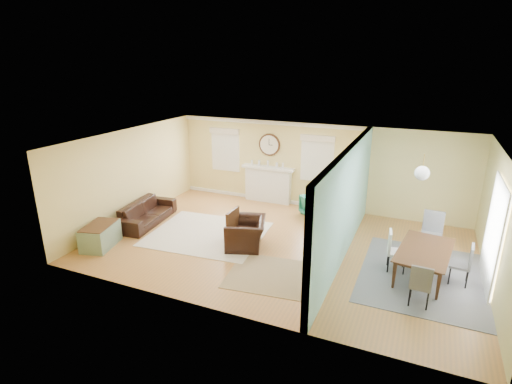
# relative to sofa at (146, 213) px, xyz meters

# --- Properties ---
(floor) EXTENTS (9.00, 9.00, 0.00)m
(floor) POSITION_rel_sofa_xyz_m (3.97, 0.13, -0.30)
(floor) COLOR #A7713E
(floor) RESTS_ON ground
(wall_back) EXTENTS (9.00, 0.02, 2.60)m
(wall_back) POSITION_rel_sofa_xyz_m (3.97, 3.13, 1.00)
(wall_back) COLOR #EDD57E
(wall_back) RESTS_ON ground
(wall_front) EXTENTS (9.00, 0.02, 2.60)m
(wall_front) POSITION_rel_sofa_xyz_m (3.97, -2.87, 1.00)
(wall_front) COLOR #EDD57E
(wall_front) RESTS_ON ground
(wall_left) EXTENTS (0.02, 6.00, 2.60)m
(wall_left) POSITION_rel_sofa_xyz_m (-0.53, 0.13, 1.00)
(wall_left) COLOR #EDD57E
(wall_left) RESTS_ON ground
(wall_right) EXTENTS (0.02, 6.00, 2.60)m
(wall_right) POSITION_rel_sofa_xyz_m (8.47, 0.13, 1.00)
(wall_right) COLOR #EDD57E
(wall_right) RESTS_ON ground
(ceiling) EXTENTS (9.00, 6.00, 0.02)m
(ceiling) POSITION_rel_sofa_xyz_m (3.97, 0.13, 2.30)
(ceiling) COLOR white
(ceiling) RESTS_ON wall_back
(partition) EXTENTS (0.17, 6.00, 2.60)m
(partition) POSITION_rel_sofa_xyz_m (5.48, 0.41, 1.05)
(partition) COLOR #EDD57E
(partition) RESTS_ON ground
(fireplace) EXTENTS (1.70, 0.30, 1.17)m
(fireplace) POSITION_rel_sofa_xyz_m (2.47, 3.01, 0.29)
(fireplace) COLOR white
(fireplace) RESTS_ON ground
(wall_clock) EXTENTS (0.70, 0.07, 0.70)m
(wall_clock) POSITION_rel_sofa_xyz_m (2.47, 3.10, 1.55)
(wall_clock) COLOR #4F331F
(wall_clock) RESTS_ON wall_back
(window_left) EXTENTS (1.05, 0.13, 1.42)m
(window_left) POSITION_rel_sofa_xyz_m (0.92, 3.09, 1.36)
(window_left) COLOR white
(window_left) RESTS_ON wall_back
(window_right) EXTENTS (1.05, 0.13, 1.42)m
(window_right) POSITION_rel_sofa_xyz_m (4.02, 3.09, 1.36)
(window_right) COLOR white
(window_right) RESTS_ON wall_back
(french_doors) EXTENTS (0.06, 1.70, 2.20)m
(french_doors) POSITION_rel_sofa_xyz_m (8.43, 0.13, 0.80)
(french_doors) COLOR white
(french_doors) RESTS_ON ground
(pendant) EXTENTS (0.30, 0.30, 0.55)m
(pendant) POSITION_rel_sofa_xyz_m (6.97, 0.13, 1.90)
(pendant) COLOR gold
(pendant) RESTS_ON ceiling
(rug_cream) EXTENTS (3.10, 2.74, 0.02)m
(rug_cream) POSITION_rel_sofa_xyz_m (1.96, -0.01, -0.29)
(rug_cream) COLOR beige
(rug_cream) RESTS_ON floor
(rug_jute) EXTENTS (2.13, 1.82, 0.01)m
(rug_jute) POSITION_rel_sofa_xyz_m (4.35, -1.29, -0.30)
(rug_jute) COLOR tan
(rug_jute) RESTS_ON floor
(rug_grey) EXTENTS (2.52, 3.15, 0.01)m
(rug_grey) POSITION_rel_sofa_xyz_m (7.26, -0.06, -0.30)
(rug_grey) COLOR slate
(rug_grey) RESTS_ON floor
(sofa) EXTENTS (1.04, 2.15, 0.60)m
(sofa) POSITION_rel_sofa_xyz_m (0.00, 0.00, 0.00)
(sofa) COLOR black
(sofa) RESTS_ON floor
(eames_chair) EXTENTS (1.24, 1.32, 0.70)m
(eames_chair) POSITION_rel_sofa_xyz_m (3.19, -0.24, 0.05)
(eames_chair) COLOR black
(eames_chair) RESTS_ON floor
(green_chair) EXTENTS (0.93, 0.93, 0.60)m
(green_chair) POSITION_rel_sofa_xyz_m (4.17, 2.40, 0.00)
(green_chair) COLOR #186A4A
(green_chair) RESTS_ON floor
(trunk) EXTENTS (0.84, 1.12, 0.58)m
(trunk) POSITION_rel_sofa_xyz_m (-0.08, -1.68, -0.02)
(trunk) COLOR gray
(trunk) RESTS_ON floor
(credenza) EXTENTS (0.54, 1.59, 0.80)m
(credenza) POSITION_rel_sofa_xyz_m (5.09, 1.31, 0.10)
(credenza) COLOR #99633F
(credenza) RESTS_ON floor
(tv) EXTENTS (0.19, 1.02, 0.58)m
(tv) POSITION_rel_sofa_xyz_m (5.08, 1.31, 0.79)
(tv) COLOR black
(tv) RESTS_ON credenza
(garden_stool) EXTENTS (0.37, 0.37, 0.54)m
(garden_stool) POSITION_rel_sofa_xyz_m (5.13, 0.46, -0.03)
(garden_stool) COLOR white
(garden_stool) RESTS_ON floor
(potted_plant) EXTENTS (0.51, 0.48, 0.46)m
(potted_plant) POSITION_rel_sofa_xyz_m (5.13, 0.46, 0.47)
(potted_plant) COLOR #337F33
(potted_plant) RESTS_ON garden_stool
(dining_table) EXTENTS (1.22, 1.90, 0.63)m
(dining_table) POSITION_rel_sofa_xyz_m (7.26, -0.06, 0.01)
(dining_table) COLOR #4F331F
(dining_table) RESTS_ON floor
(dining_chair_n) EXTENTS (0.48, 0.48, 1.04)m
(dining_chair_n) POSITION_rel_sofa_xyz_m (7.35, 1.07, 0.31)
(dining_chair_n) COLOR slate
(dining_chair_n) RESTS_ON floor
(dining_chair_s) EXTENTS (0.40, 0.40, 0.86)m
(dining_chair_s) POSITION_rel_sofa_xyz_m (7.21, -1.19, 0.20)
(dining_chair_s) COLOR slate
(dining_chair_s) RESTS_ON floor
(dining_chair_w) EXTENTS (0.45, 0.45, 0.91)m
(dining_chair_w) POSITION_rel_sofa_xyz_m (6.69, -0.02, 0.23)
(dining_chair_w) COLOR white
(dining_chair_w) RESTS_ON floor
(dining_chair_e) EXTENTS (0.43, 0.43, 0.88)m
(dining_chair_e) POSITION_rel_sofa_xyz_m (7.92, -0.07, 0.21)
(dining_chair_e) COLOR slate
(dining_chair_e) RESTS_ON floor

